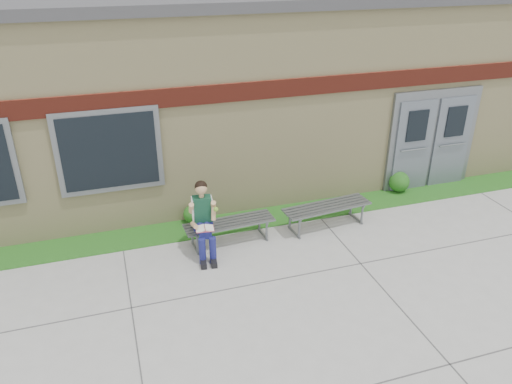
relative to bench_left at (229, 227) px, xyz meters
name	(u,v)px	position (x,y,z in m)	size (l,w,h in m)	color
ground	(321,291)	(1.03, -1.91, -0.34)	(80.00, 80.00, 0.00)	#9E9E99
grass_strip	(269,217)	(1.03, 0.69, -0.33)	(16.00, 0.80, 0.02)	#225516
school_building	(226,80)	(1.03, 4.08, 1.76)	(16.20, 6.22, 4.20)	beige
bench_left	(229,227)	(0.00, 0.00, 0.00)	(1.73, 0.57, 0.44)	slate
bench_right	(327,210)	(2.00, 0.00, 0.02)	(1.83, 0.68, 0.46)	slate
girl	(204,219)	(-0.52, -0.21, 0.37)	(0.50, 0.87, 1.38)	navy
shrub_mid	(192,214)	(-0.53, 0.94, -0.14)	(0.37, 0.37, 0.37)	#225516
shrub_east	(399,182)	(4.25, 0.94, -0.09)	(0.47, 0.47, 0.47)	#225516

